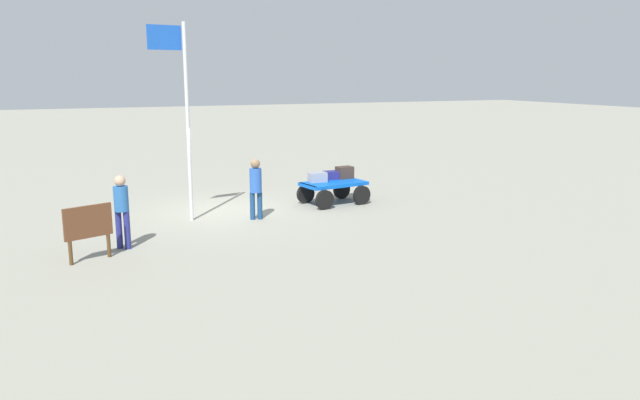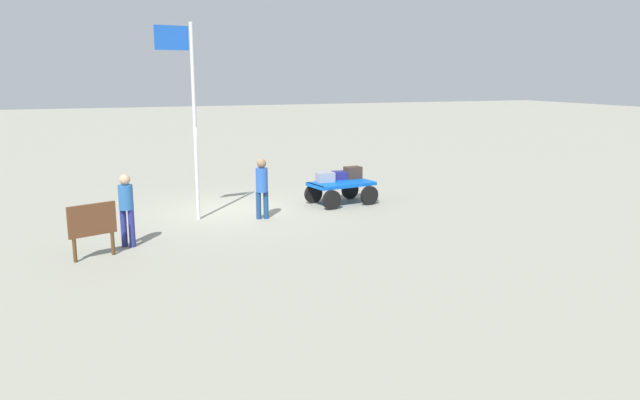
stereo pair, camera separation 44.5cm
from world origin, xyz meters
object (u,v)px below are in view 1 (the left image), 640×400
Objects in this scene: suitcase_maroon at (332,175)px; suitcase_navy at (318,177)px; luggage_cart at (333,188)px; suitcase_dark at (345,172)px; worker_lead at (256,184)px; worker_trailing at (122,206)px; signboard at (88,225)px; flagpole at (182,104)px.

suitcase_navy is (0.63, 0.34, 0.02)m from suitcase_maroon.
suitcase_dark is at bearing -142.78° from luggage_cart.
suitcase_navy is at bearing 15.04° from suitcase_dark.
luggage_cart is 3.00m from worker_lead.
worker_trailing reaches higher than worker_lead.
luggage_cart is at bearing -155.33° from signboard.
suitcase_dark is (-0.61, -0.46, 0.39)m from luggage_cart.
suitcase_dark is 8.65m from signboard.
suitcase_maroon is (0.41, -0.06, -0.07)m from suitcase_dark.
worker_trailing is at bearing 24.91° from suitcase_navy.
suitcase_navy is 0.10× the size of flagpole.
signboard is at bearing 27.38° from suitcase_maroon.
signboard is (7.79, 3.76, -0.09)m from suitcase_dark.
suitcase_dark is 1.04× the size of suitcase_maroon.
worker_trailing is 3.57m from flagpole.
suitcase_dark is 0.42m from suitcase_maroon.
suitcase_dark is at bearing -154.23° from signboard.
worker_lead is 0.32× the size of flagpole.
worker_lead is 2.86m from flagpole.
worker_lead is at bearing 20.19° from luggage_cart.
suitcase_dark is 3.70m from worker_lead.
flagpole is at bearing 10.06° from suitcase_dark.
worker_trailing is at bearing 23.40° from worker_lead.
luggage_cart is 1.25× the size of worker_lead.
suitcase_maroon is 5.38m from flagpole.
suitcase_navy is 4.76m from flagpole.
worker_trailing is (6.42, 2.60, 0.51)m from luggage_cart.
signboard is at bearing 42.72° from worker_trailing.
luggage_cart is at bearing 37.22° from suitcase_dark.
suitcase_navy is at bearing 28.38° from suitcase_maroon.
luggage_cart is 1.23× the size of worker_trailing.
suitcase_maroon reaches higher than luggage_cart.
suitcase_maroon is 0.43× the size of signboard.
signboard is at bearing 47.23° from flagpole.
worker_lead is at bearing -152.66° from signboard.
worker_trailing is at bearing 25.25° from suitcase_maroon.
luggage_cart is at bearing 157.28° from suitcase_navy.
flagpole is (1.77, -0.57, 2.18)m from worker_lead.
suitcase_dark is at bearing -156.47° from worker_trailing.
suitcase_navy is 6.60m from worker_trailing.
suitcase_dark is at bearing 171.82° from suitcase_maroon.
suitcase_dark is at bearing -156.34° from worker_lead.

